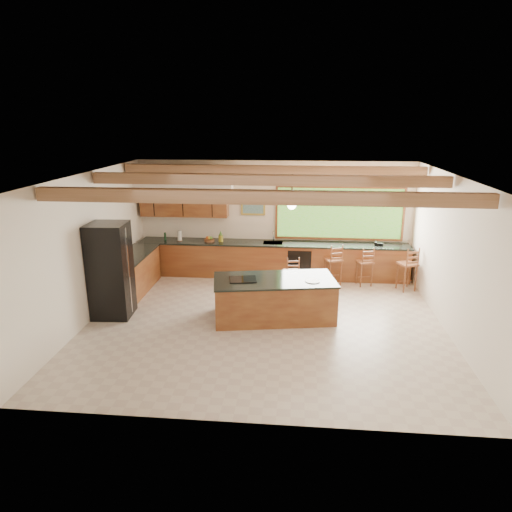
{
  "coord_description": "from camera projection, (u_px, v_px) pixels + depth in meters",
  "views": [
    {
      "loc": [
        0.63,
        -8.57,
        4.02
      ],
      "look_at": [
        -0.25,
        0.8,
        1.18
      ],
      "focal_mm": 32.0,
      "sensor_mm": 36.0,
      "label": 1
    }
  ],
  "objects": [
    {
      "name": "room_shell",
      "position": [
        259.0,
        210.0,
        9.38
      ],
      "size": [
        7.27,
        6.54,
        3.02
      ],
      "color": "silver",
      "rests_on": "ground"
    },
    {
      "name": "refrigerator",
      "position": [
        111.0,
        270.0,
        9.47
      ],
      "size": [
        0.82,
        0.8,
        2.0
      ],
      "rotation": [
        0.0,
        0.0,
        0.06
      ],
      "color": "black",
      "rests_on": "ground"
    },
    {
      "name": "bar_stool_a",
      "position": [
        334.0,
        261.0,
        11.34
      ],
      "size": [
        0.49,
        0.49,
        1.07
      ],
      "rotation": [
        0.0,
        0.0,
        0.37
      ],
      "color": "brown",
      "rests_on": "ground"
    },
    {
      "name": "bar_stool_c",
      "position": [
        365.0,
        263.0,
        11.29
      ],
      "size": [
        0.45,
        0.45,
        1.0
      ],
      "rotation": [
        0.0,
        0.0,
        0.28
      ],
      "color": "brown",
      "rests_on": "ground"
    },
    {
      "name": "bar_stool_b",
      "position": [
        292.0,
        273.0,
        10.64
      ],
      "size": [
        0.42,
        0.42,
        0.97
      ],
      "rotation": [
        0.0,
        0.0,
        0.22
      ],
      "color": "brown",
      "rests_on": "ground"
    },
    {
      "name": "counter_run",
      "position": [
        240.0,
        263.0,
        11.72
      ],
      "size": [
        7.12,
        3.1,
        1.22
      ],
      "color": "brown",
      "rests_on": "ground"
    },
    {
      "name": "island",
      "position": [
        274.0,
        298.0,
        9.49
      ],
      "size": [
        2.64,
        1.58,
        0.88
      ],
      "rotation": [
        0.0,
        0.0,
        0.17
      ],
      "color": "brown",
      "rests_on": "ground"
    },
    {
      "name": "ground",
      "position": [
        264.0,
        322.0,
        9.38
      ],
      "size": [
        7.2,
        7.2,
        0.0
      ],
      "primitive_type": "plane",
      "color": "beige",
      "rests_on": "ground"
    },
    {
      "name": "bar_stool_d",
      "position": [
        408.0,
        265.0,
        10.93
      ],
      "size": [
        0.52,
        0.52,
        1.1
      ],
      "rotation": [
        0.0,
        0.0,
        0.39
      ],
      "color": "brown",
      "rests_on": "ground"
    }
  ]
}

